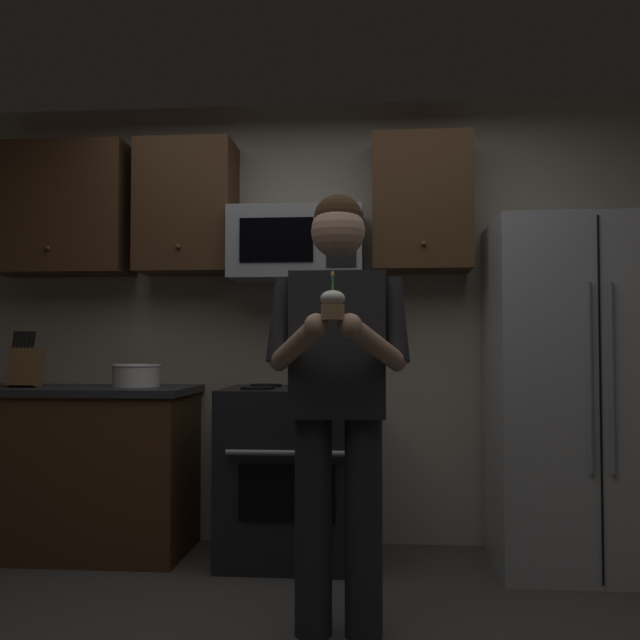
% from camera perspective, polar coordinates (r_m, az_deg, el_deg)
% --- Properties ---
extents(wall_back, '(4.40, 0.10, 2.60)m').
position_cam_1_polar(wall_back, '(4.31, 0.57, -0.06)').
color(wall_back, '#B7AD99').
rests_on(wall_back, ground).
extents(oven_range, '(0.76, 0.70, 0.93)m').
position_cam_1_polar(oven_range, '(3.99, -2.04, -11.97)').
color(oven_range, black).
rests_on(oven_range, ground).
extents(microwave, '(0.74, 0.41, 0.40)m').
position_cam_1_polar(microwave, '(4.10, -1.81, 5.96)').
color(microwave, '#9EA0A5').
extents(refrigerator, '(0.90, 0.75, 1.80)m').
position_cam_1_polar(refrigerator, '(4.01, 19.80, -5.48)').
color(refrigerator, '#B7BABF').
rests_on(refrigerator, ground).
extents(cabinet_row_upper, '(2.78, 0.36, 0.76)m').
position_cam_1_polar(cabinet_row_upper, '(4.29, -9.48, 8.73)').
color(cabinet_row_upper, '#4C301C').
extents(counter_left, '(1.44, 0.66, 0.92)m').
position_cam_1_polar(counter_left, '(4.36, -19.56, -11.01)').
color(counter_left, '#4C301C').
rests_on(counter_left, ground).
extents(knife_block, '(0.16, 0.15, 0.32)m').
position_cam_1_polar(knife_block, '(4.35, -22.25, -3.38)').
color(knife_block, brown).
rests_on(knife_block, counter_left).
extents(bowl_large_white, '(0.27, 0.27, 0.13)m').
position_cam_1_polar(bowl_large_white, '(4.19, -14.31, -4.22)').
color(bowl_large_white, white).
rests_on(bowl_large_white, counter_left).
extents(person, '(0.60, 0.48, 1.76)m').
position_cam_1_polar(person, '(2.89, 1.44, -5.04)').
color(person, '#262628').
rests_on(person, ground).
extents(cupcake, '(0.09, 0.09, 0.17)m').
position_cam_1_polar(cupcake, '(2.57, 1.01, 1.23)').
color(cupcake, '#A87F56').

